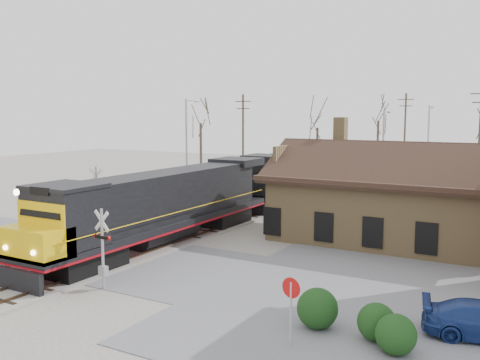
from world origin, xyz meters
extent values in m
plane|color=#A59F95|center=(0.00, 0.00, 0.00)|extent=(140.00, 140.00, 0.00)
cube|color=slate|center=(0.00, 0.00, 0.01)|extent=(60.00, 9.00, 0.03)
cube|color=slate|center=(18.00, 4.00, 0.02)|extent=(22.00, 26.00, 0.03)
cube|color=#A59F95|center=(0.00, 15.00, 0.06)|extent=(3.40, 90.00, 0.12)
cube|color=#473323|center=(-0.72, 15.00, 0.17)|extent=(0.08, 90.00, 0.14)
cube|color=#473323|center=(0.72, 15.00, 0.17)|extent=(0.08, 90.00, 0.14)
cube|color=#A59F95|center=(-4.50, 15.00, 0.06)|extent=(3.40, 90.00, 0.12)
cube|color=#473323|center=(-5.22, 15.00, 0.17)|extent=(0.08, 90.00, 0.14)
cube|color=#473323|center=(-3.78, 15.00, 0.17)|extent=(0.08, 90.00, 0.14)
cube|color=#A18253|center=(12.00, 12.00, 2.00)|extent=(14.00, 8.00, 4.00)
cube|color=black|center=(12.00, 12.00, 4.10)|extent=(15.20, 9.20, 0.30)
cube|color=black|center=(12.00, 9.70, 5.10)|extent=(15.00, 4.71, 2.66)
cube|color=black|center=(12.00, 14.30, 5.10)|extent=(15.00, 4.71, 2.66)
cube|color=#A18253|center=(8.00, 13.50, 6.80)|extent=(0.80, 0.80, 2.20)
cube|color=black|center=(0.00, -2.96, 0.58)|extent=(2.64, 4.23, 1.06)
cube|color=black|center=(0.00, 10.79, 0.58)|extent=(2.64, 4.23, 1.06)
cube|color=black|center=(0.00, 3.92, 1.43)|extent=(3.17, 21.15, 0.37)
cube|color=maroon|center=(0.00, 3.92, 1.20)|extent=(3.19, 21.15, 0.13)
cube|color=black|center=(0.00, 5.24, 3.07)|extent=(2.75, 15.33, 2.96)
cube|color=black|center=(0.00, -3.91, 3.07)|extent=(3.17, 2.96, 2.96)
cube|color=yellow|center=(0.00, -5.71, 2.17)|extent=(3.17, 1.90, 1.48)
cube|color=black|center=(0.00, -6.76, 0.58)|extent=(2.96, 0.25, 1.06)
cylinder|color=#FFF2CC|center=(0.00, -6.68, 4.65)|extent=(0.30, 0.10, 0.30)
cube|color=black|center=(0.00, 18.69, 0.58)|extent=(2.64, 4.23, 1.06)
cube|color=black|center=(0.00, 32.44, 0.58)|extent=(2.64, 4.23, 1.06)
cube|color=black|center=(0.00, 25.57, 1.43)|extent=(3.17, 21.15, 0.37)
cube|color=maroon|center=(0.00, 25.57, 1.20)|extent=(3.19, 21.15, 0.13)
cube|color=black|center=(0.00, 26.89, 3.07)|extent=(2.75, 15.33, 2.96)
cube|color=black|center=(0.00, 17.74, 3.07)|extent=(3.17, 2.96, 2.96)
cube|color=black|center=(0.00, 15.94, 2.17)|extent=(3.17, 1.90, 1.48)
cube|color=black|center=(0.00, 14.89, 0.58)|extent=(2.96, 0.25, 1.06)
cylinder|color=#A5A8AD|center=(2.86, -4.38, 1.90)|extent=(0.13, 0.13, 3.80)
cube|color=silver|center=(2.86, -4.38, 3.23)|extent=(0.99, 0.15, 1.00)
cube|color=silver|center=(2.86, -4.38, 3.23)|extent=(0.99, 0.15, 1.00)
cube|color=black|center=(2.86, -4.38, 2.47)|extent=(0.87, 0.24, 0.14)
cylinder|color=#B20C0C|center=(2.44, -4.34, 2.47)|extent=(0.24, 0.10, 0.23)
cylinder|color=#B20C0C|center=(3.29, -4.43, 2.47)|extent=(0.24, 0.10, 0.23)
cube|color=#A5A8AD|center=(2.86, -4.38, 0.86)|extent=(0.38, 0.29, 0.48)
cylinder|color=#A5A8AD|center=(-7.40, 5.62, 2.19)|extent=(0.15, 0.15, 4.39)
cube|color=silver|center=(-7.40, 5.62, 3.73)|extent=(1.14, 0.21, 1.15)
cube|color=silver|center=(-7.40, 5.62, 3.73)|extent=(1.14, 0.21, 1.15)
cube|color=black|center=(-7.40, 5.62, 2.85)|extent=(1.00, 0.29, 0.16)
cylinder|color=#B20C0C|center=(-6.91, 5.69, 2.85)|extent=(0.27, 0.12, 0.26)
cylinder|color=#B20C0C|center=(-7.89, 5.55, 2.85)|extent=(0.27, 0.12, 0.26)
cube|color=#A5A8AD|center=(-7.40, 5.62, 0.99)|extent=(0.44, 0.33, 0.55)
cylinder|color=#A5A8AD|center=(13.03, -5.74, 1.17)|extent=(0.09, 0.09, 2.35)
cylinder|color=#B20C0C|center=(13.03, -5.74, 2.13)|extent=(0.74, 0.19, 0.75)
sphere|color=black|center=(13.25, -3.76, 0.79)|extent=(1.57, 1.57, 1.57)
sphere|color=black|center=(15.51, -3.74, 0.69)|extent=(1.39, 1.39, 1.39)
sphere|color=black|center=(16.39, -4.53, 0.70)|extent=(1.40, 1.40, 1.40)
cylinder|color=#A5A8AD|center=(-6.76, 15.86, 4.70)|extent=(0.18, 0.18, 9.40)
cylinder|color=#A5A8AD|center=(-6.76, 16.76, 9.30)|extent=(0.12, 1.80, 0.12)
cube|color=#A5A8AD|center=(-6.76, 17.56, 9.20)|extent=(0.25, 0.50, 0.12)
cylinder|color=#A5A8AD|center=(8.30, 23.64, 4.22)|extent=(0.18, 0.18, 8.45)
cylinder|color=#A5A8AD|center=(8.30, 24.54, 8.35)|extent=(0.12, 1.80, 0.12)
cube|color=#A5A8AD|center=(8.30, 25.34, 8.25)|extent=(0.25, 0.50, 0.12)
cylinder|color=#A5A8AD|center=(10.03, 34.28, 4.48)|extent=(0.18, 0.18, 8.97)
cylinder|color=#A5A8AD|center=(10.03, 35.18, 8.87)|extent=(0.12, 1.80, 0.12)
cube|color=#A5A8AD|center=(10.03, 35.98, 8.77)|extent=(0.25, 0.50, 0.12)
cylinder|color=#382D23|center=(-9.53, 30.77, 5.16)|extent=(0.24, 0.24, 10.31)
cube|color=#382D23|center=(-9.53, 30.77, 9.51)|extent=(2.00, 0.10, 0.10)
cube|color=#382D23|center=(-9.53, 30.77, 8.71)|extent=(1.60, 0.10, 0.10)
cylinder|color=#382D23|center=(4.71, 47.50, 5.36)|extent=(0.24, 0.24, 10.72)
cube|color=#382D23|center=(4.71, 47.50, 9.92)|extent=(2.00, 0.10, 0.10)
cube|color=#382D23|center=(4.71, 47.50, 9.12)|extent=(1.60, 0.10, 0.10)
cylinder|color=#382D23|center=(14.99, 32.41, 5.39)|extent=(0.24, 0.24, 10.79)
cylinder|color=#382D23|center=(-16.61, 32.69, 3.50)|extent=(0.32, 0.32, 7.00)
cylinder|color=#382D23|center=(-4.24, 40.15, 3.21)|extent=(0.32, 0.32, 6.43)
cylinder|color=#382D23|center=(0.92, 48.79, 3.62)|extent=(0.32, 0.32, 7.24)
camera|label=1|loc=(20.40, -22.18, 8.14)|focal=40.00mm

